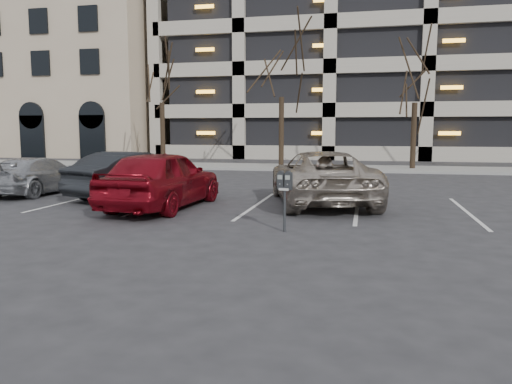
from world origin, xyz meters
TOP-DOWN VIEW (x-y plane):
  - ground at (0.00, 0.00)m, footprint 140.00×140.00m
  - sidewalk at (0.00, 16.00)m, footprint 80.00×4.00m
  - stall_lines at (-1.40, 2.30)m, footprint 16.90×5.20m
  - parking_garage at (12.00, 33.84)m, footprint 52.00×20.00m
  - office_building at (-28.00, 29.92)m, footprint 26.00×16.20m
  - tree_a at (-10.00, 16.00)m, footprint 3.60×3.60m
  - tree_b at (-3.00, 16.00)m, footprint 3.82×3.82m
  - tree_c at (4.00, 16.00)m, footprint 3.45×3.45m
  - parking_meter at (-0.03, -1.19)m, footprint 0.34×0.20m
  - suv_silver at (0.36, 3.07)m, footprint 3.84×5.94m
  - car_red at (-3.78, 1.23)m, footprint 2.14×4.80m
  - car_dark at (-5.50, 3.07)m, footprint 3.03×4.66m
  - car_silver at (-9.06, 3.29)m, footprint 1.90×4.30m

SIDE VIEW (x-z plane):
  - ground at x=0.00m, z-range 0.00..0.00m
  - stall_lines at x=-1.40m, z-range 0.00..0.01m
  - sidewalk at x=0.00m, z-range 0.00..0.12m
  - car_silver at x=-9.06m, z-range 0.00..1.23m
  - car_dark at x=-5.50m, z-range 0.00..1.45m
  - suv_silver at x=0.36m, z-range 0.00..1.52m
  - car_red at x=-3.78m, z-range 0.00..1.60m
  - parking_meter at x=-0.03m, z-range 0.33..1.58m
  - tree_c at x=4.00m, z-range 1.74..9.57m
  - tree_a at x=-10.00m, z-range 1.82..10.00m
  - tree_b at x=-3.00m, z-range 1.94..10.62m
  - office_building at x=-28.00m, z-range -0.01..14.99m
  - parking_garage at x=12.00m, z-range -0.24..18.76m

